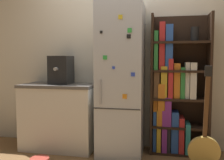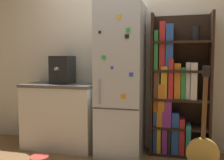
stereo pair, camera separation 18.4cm
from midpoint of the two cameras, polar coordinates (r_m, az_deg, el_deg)
ground_plane at (r=3.32m, az=-0.02°, el=-17.13°), size 16.00×16.00×0.00m
wall_back at (r=3.55m, az=1.50°, el=5.76°), size 8.00×0.05×2.60m
refrigerator at (r=3.23m, az=0.48°, el=-0.05°), size 0.57×0.64×1.93m
bookshelf at (r=3.36m, az=12.38°, el=-2.85°), size 0.74×0.33×1.81m
kitchen_counter at (r=3.60m, az=-13.27°, el=-7.99°), size 1.01×0.58×0.90m
espresso_machine at (r=3.53m, az=-12.99°, el=2.26°), size 0.27×0.37×0.38m
guitar at (r=2.99m, az=18.54°, el=-16.35°), size 0.34×0.31×1.17m
pet_bowl at (r=3.26m, az=-17.86°, el=-17.07°), size 0.23×0.23×0.06m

